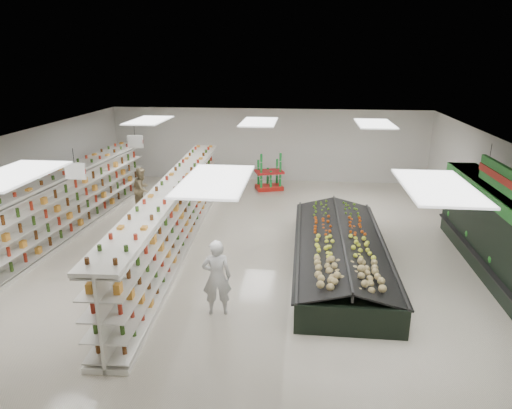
# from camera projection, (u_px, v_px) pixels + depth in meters

# --- Properties ---
(floor) EXTENTS (16.00, 16.00, 0.00)m
(floor) POSITION_uv_depth(u_px,v_px,m) (245.00, 250.00, 13.23)
(floor) COLOR beige
(floor) RESTS_ON ground
(ceiling) EXTENTS (14.00, 16.00, 0.02)m
(ceiling) POSITION_uv_depth(u_px,v_px,m) (244.00, 141.00, 12.24)
(ceiling) COLOR white
(ceiling) RESTS_ON wall_back
(wall_back) EXTENTS (14.00, 0.02, 3.20)m
(wall_back) POSITION_uv_depth(u_px,v_px,m) (268.00, 145.00, 20.30)
(wall_back) COLOR silver
(wall_back) RESTS_ON floor
(wall_front) EXTENTS (14.00, 0.02, 3.20)m
(wall_front) POSITION_uv_depth(u_px,v_px,m) (152.00, 404.00, 5.17)
(wall_front) COLOR silver
(wall_front) RESTS_ON floor
(wall_left) EXTENTS (0.02, 16.00, 3.20)m
(wall_left) POSITION_uv_depth(u_px,v_px,m) (9.00, 190.00, 13.45)
(wall_left) COLOR silver
(wall_left) RESTS_ON floor
(wall_right) EXTENTS (0.02, 16.00, 3.20)m
(wall_right) POSITION_uv_depth(u_px,v_px,m) (507.00, 206.00, 12.02)
(wall_right) COLOR silver
(wall_right) RESTS_ON floor
(produce_wall_case) EXTENTS (0.93, 8.00, 2.20)m
(produce_wall_case) POSITION_uv_depth(u_px,v_px,m) (510.00, 239.00, 10.76)
(produce_wall_case) COLOR black
(produce_wall_case) RESTS_ON floor
(aisle_sign_near) EXTENTS (0.52, 0.06, 0.75)m
(aisle_sign_near) POSITION_uv_depth(u_px,v_px,m) (75.00, 171.00, 10.88)
(aisle_sign_near) COLOR white
(aisle_sign_near) RESTS_ON ceiling
(aisle_sign_far) EXTENTS (0.52, 0.06, 0.75)m
(aisle_sign_far) POSITION_uv_depth(u_px,v_px,m) (135.00, 141.00, 14.66)
(aisle_sign_far) COLOR white
(aisle_sign_far) RESTS_ON ceiling
(hortifruti_banner) EXTENTS (0.12, 3.20, 0.95)m
(hortifruti_banner) POSITION_uv_depth(u_px,v_px,m) (507.00, 181.00, 10.35)
(hortifruti_banner) COLOR #207927
(hortifruti_banner) RESTS_ON ceiling
(gondola_left) EXTENTS (1.38, 11.51, 1.99)m
(gondola_left) POSITION_uv_depth(u_px,v_px,m) (56.00, 212.00, 13.71)
(gondola_left) COLOR white
(gondola_left) RESTS_ON floor
(gondola_center) EXTENTS (1.42, 11.42, 1.97)m
(gondola_center) POSITION_uv_depth(u_px,v_px,m) (175.00, 218.00, 13.16)
(gondola_center) COLOR white
(gondola_center) RESTS_ON floor
(produce_island) EXTENTS (2.42, 6.63, 0.99)m
(produce_island) POSITION_uv_depth(u_px,v_px,m) (340.00, 250.00, 12.10)
(produce_island) COLOR black
(produce_island) RESTS_ON floor
(soda_endcap) EXTENTS (1.32, 1.09, 1.45)m
(soda_endcap) POSITION_uv_depth(u_px,v_px,m) (269.00, 173.00, 19.07)
(soda_endcap) COLOR red
(soda_endcap) RESTS_ON floor
(shopper_main) EXTENTS (0.69, 0.52, 1.72)m
(shopper_main) POSITION_uv_depth(u_px,v_px,m) (217.00, 277.00, 9.74)
(shopper_main) COLOR silver
(shopper_main) RESTS_ON floor
(shopper_background) EXTENTS (0.55, 0.81, 1.58)m
(shopper_background) POSITION_uv_depth(u_px,v_px,m) (142.00, 189.00, 16.48)
(shopper_background) COLOR tan
(shopper_background) RESTS_ON floor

